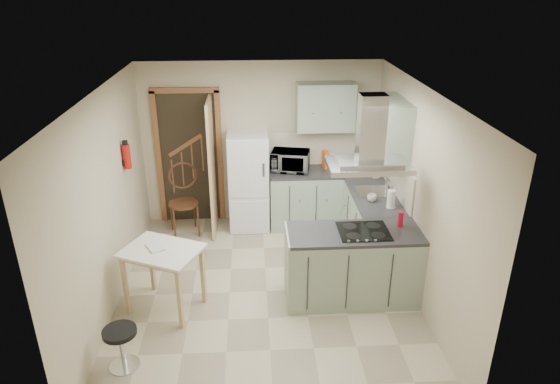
{
  "coord_description": "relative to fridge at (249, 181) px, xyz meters",
  "views": [
    {
      "loc": [
        -0.15,
        -5.21,
        3.63
      ],
      "look_at": [
        0.19,
        0.45,
        1.15
      ],
      "focal_mm": 32.0,
      "sensor_mm": 36.0,
      "label": 1
    }
  ],
  "objects": [
    {
      "name": "back_wall",
      "position": [
        0.2,
        0.3,
        0.5
      ],
      "size": [
        3.6,
        0.0,
        3.6
      ],
      "primitive_type": "plane",
      "rotation": [
        1.57,
        0.0,
        0.0
      ],
      "color": "#C0B295",
      "rests_on": "floor"
    },
    {
      "name": "fridge",
      "position": [
        0.0,
        0.0,
        0.0
      ],
      "size": [
        0.6,
        0.6,
        1.5
      ],
      "primitive_type": "cube",
      "color": "white",
      "rests_on": "floor"
    },
    {
      "name": "doorway",
      "position": [
        -0.9,
        0.27,
        0.3
      ],
      "size": [
        1.1,
        0.12,
        2.1
      ],
      "primitive_type": "cube",
      "color": "brown",
      "rests_on": "floor"
    },
    {
      "name": "extractor_hood",
      "position": [
        1.32,
        -1.98,
        0.97
      ],
      "size": [
        0.9,
        0.55,
        0.1
      ],
      "primitive_type": "cube",
      "color": "silver",
      "rests_on": "ceiling"
    },
    {
      "name": "bentwood_chair",
      "position": [
        -0.98,
        -0.2,
        -0.25
      ],
      "size": [
        0.54,
        0.54,
        0.99
      ],
      "primitive_type": "cube",
      "rotation": [
        0.0,
        0.0,
        0.26
      ],
      "color": "#432D16",
      "rests_on": "floor"
    },
    {
      "name": "microwave",
      "position": [
        0.63,
        0.03,
        0.3
      ],
      "size": [
        0.62,
        0.48,
        0.31
      ],
      "primitive_type": "imported",
      "rotation": [
        0.0,
        0.0,
        -0.21
      ],
      "color": "black",
      "rests_on": "counter_back"
    },
    {
      "name": "wall_cabinet_back",
      "position": [
        1.15,
        0.12,
        1.1
      ],
      "size": [
        0.85,
        0.35,
        0.7
      ],
      "primitive_type": "cube",
      "color": "#9EB2A0",
      "rests_on": "back_wall"
    },
    {
      "name": "paper_towel",
      "position": [
        1.8,
        -1.36,
        0.28
      ],
      "size": [
        0.11,
        0.11,
        0.25
      ],
      "primitive_type": "cylinder",
      "rotation": [
        0.0,
        0.0,
        0.11
      ],
      "color": "white",
      "rests_on": "counter_right"
    },
    {
      "name": "soap_bottle",
      "position": [
        1.86,
        -0.32,
        0.25
      ],
      "size": [
        0.11,
        0.11,
        0.21
      ],
      "primitive_type": "imported",
      "rotation": [
        0.0,
        0.0,
        0.12
      ],
      "color": "silver",
      "rests_on": "counter_right"
    },
    {
      "name": "cereal_box",
      "position": [
        1.18,
        0.12,
        0.28
      ],
      "size": [
        0.1,
        0.18,
        0.26
      ],
      "primitive_type": "cube",
      "rotation": [
        0.0,
        0.0,
        0.18
      ],
      "color": "orange",
      "rests_on": "counter_back"
    },
    {
      "name": "fire_extinguisher",
      "position": [
        -1.54,
        -0.9,
        0.75
      ],
      "size": [
        0.1,
        0.1,
        0.32
      ],
      "primitive_type": "cylinder",
      "color": "#B2140F",
      "rests_on": "left_wall"
    },
    {
      "name": "peninsula",
      "position": [
        1.22,
        -1.98,
        -0.3
      ],
      "size": [
        1.55,
        0.65,
        0.9
      ],
      "primitive_type": "cube",
      "color": "#9EB2A0",
      "rests_on": "floor"
    },
    {
      "name": "ceiling",
      "position": [
        0.2,
        -1.8,
        1.75
      ],
      "size": [
        4.2,
        4.2,
        0.0
      ],
      "primitive_type": "plane",
      "rotation": [
        3.14,
        0.0,
        0.0
      ],
      "color": "silver",
      "rests_on": "back_wall"
    },
    {
      "name": "wall_cabinet_right",
      "position": [
        1.82,
        -0.95,
        1.1
      ],
      "size": [
        0.35,
        0.9,
        0.7
      ],
      "primitive_type": "cube",
      "color": "#9EB2A0",
      "rests_on": "right_wall"
    },
    {
      "name": "cup",
      "position": [
        1.61,
        -1.15,
        0.2
      ],
      "size": [
        0.14,
        0.14,
        0.1
      ],
      "primitive_type": "imported",
      "rotation": [
        0.0,
        0.0,
        0.16
      ],
      "color": "silver",
      "rests_on": "counter_right"
    },
    {
      "name": "counter_right",
      "position": [
        1.7,
        -0.68,
        -0.3
      ],
      "size": [
        0.6,
        1.95,
        0.9
      ],
      "primitive_type": "cube",
      "color": "#9EB2A0",
      "rests_on": "floor"
    },
    {
      "name": "counter_back",
      "position": [
        0.86,
        0.0,
        -0.3
      ],
      "size": [
        1.08,
        0.6,
        0.9
      ],
      "primitive_type": "cube",
      "color": "#9EB2A0",
      "rests_on": "floor"
    },
    {
      "name": "kettle",
      "position": [
        1.25,
        0.12,
        0.27
      ],
      "size": [
        0.19,
        0.19,
        0.23
      ],
      "primitive_type": "cylinder",
      "rotation": [
        0.0,
        0.0,
        -0.23
      ],
      "color": "white",
      "rests_on": "counter_back"
    },
    {
      "name": "book",
      "position": [
        -1.13,
        -2.05,
        0.09
      ],
      "size": [
        0.26,
        0.29,
        0.1
      ],
      "primitive_type": "imported",
      "rotation": [
        0.0,
        0.0,
        0.52
      ],
      "color": "#9C3436",
      "rests_on": "drop_leaf_table"
    },
    {
      "name": "sink",
      "position": [
        1.7,
        -0.85,
        0.16
      ],
      "size": [
        0.45,
        0.4,
        0.01
      ],
      "primitive_type": "cube",
      "color": "silver",
      "rests_on": "counter_right"
    },
    {
      "name": "splashback",
      "position": [
        1.16,
        0.29,
        0.4
      ],
      "size": [
        1.68,
        0.02,
        0.5
      ],
      "primitive_type": "cube",
      "color": "beige",
      "rests_on": "counter_back"
    },
    {
      "name": "hob",
      "position": [
        1.32,
        -1.98,
        0.16
      ],
      "size": [
        0.58,
        0.5,
        0.01
      ],
      "primitive_type": "cube",
      "color": "black",
      "rests_on": "peninsula"
    },
    {
      "name": "right_wall",
      "position": [
        2.0,
        -1.8,
        0.5
      ],
      "size": [
        0.0,
        4.2,
        4.2
      ],
      "primitive_type": "plane",
      "rotation": [
        1.57,
        0.0,
        -1.57
      ],
      "color": "#C0B295",
      "rests_on": "floor"
    },
    {
      "name": "stool",
      "position": [
        -1.28,
        -3.01,
        -0.52
      ],
      "size": [
        0.44,
        0.44,
        0.45
      ],
      "primitive_type": "cylinder",
      "rotation": [
        0.0,
        0.0,
        0.42
      ],
      "color": "black",
      "rests_on": "floor"
    },
    {
      "name": "red_bottle",
      "position": [
        1.78,
        -1.88,
        0.24
      ],
      "size": [
        0.09,
        0.09,
        0.19
      ],
      "primitive_type": "cylinder",
      "rotation": [
        0.0,
        0.0,
        -0.43
      ],
      "color": "red",
      "rests_on": "peninsula"
    },
    {
      "name": "left_wall",
      "position": [
        -1.6,
        -1.8,
        0.5
      ],
      "size": [
        0.0,
        4.2,
        4.2
      ],
      "primitive_type": "plane",
      "rotation": [
        1.57,
        0.0,
        1.57
      ],
      "color": "#C0B295",
      "rests_on": "floor"
    },
    {
      "name": "drop_leaf_table",
      "position": [
        -0.99,
        -2.06,
        -0.36
      ],
      "size": [
        1.03,
        0.92,
        0.79
      ],
      "primitive_type": "cube",
      "rotation": [
        0.0,
        0.0,
        -0.43
      ],
      "color": "tan",
      "rests_on": "floor"
    },
    {
      "name": "floor",
      "position": [
        0.2,
        -1.8,
        -0.75
      ],
      "size": [
        4.2,
        4.2,
        0.0
      ],
      "primitive_type": "plane",
      "color": "#BEB494",
      "rests_on": "ground"
    }
  ]
}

